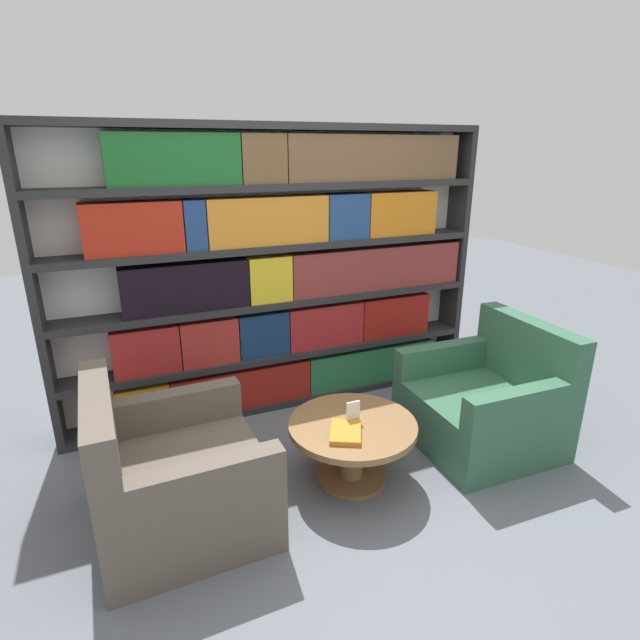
# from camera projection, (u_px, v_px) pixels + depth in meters

# --- Properties ---
(ground_plane) EXTENTS (14.00, 14.00, 0.00)m
(ground_plane) POSITION_uv_depth(u_px,v_px,m) (347.00, 490.00, 3.04)
(ground_plane) COLOR slate
(bookshelf) EXTENTS (3.29, 0.30, 2.14)m
(bookshelf) POSITION_uv_depth(u_px,v_px,m) (284.00, 274.00, 3.81)
(bookshelf) COLOR silver
(bookshelf) RESTS_ON ground_plane
(armchair_left) EXTENTS (0.90, 0.93, 0.86)m
(armchair_left) POSITION_uv_depth(u_px,v_px,m) (174.00, 478.00, 2.69)
(armchair_left) COLOR brown
(armchair_left) RESTS_ON ground_plane
(armchair_right) EXTENTS (0.89, 0.93, 0.86)m
(armchair_right) POSITION_uv_depth(u_px,v_px,m) (486.00, 404.00, 3.47)
(armchair_right) COLOR #336047
(armchair_right) RESTS_ON ground_plane
(coffee_table) EXTENTS (0.78, 0.78, 0.40)m
(coffee_table) POSITION_uv_depth(u_px,v_px,m) (352.00, 439.00, 3.04)
(coffee_table) COLOR brown
(coffee_table) RESTS_ON ground_plane
(table_sign) EXTENTS (0.09, 0.06, 0.14)m
(table_sign) POSITION_uv_depth(u_px,v_px,m) (353.00, 414.00, 2.99)
(table_sign) COLOR black
(table_sign) RESTS_ON coffee_table
(stray_book) EXTENTS (0.27, 0.30, 0.03)m
(stray_book) POSITION_uv_depth(u_px,v_px,m) (346.00, 432.00, 2.88)
(stray_book) COLOR orange
(stray_book) RESTS_ON coffee_table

